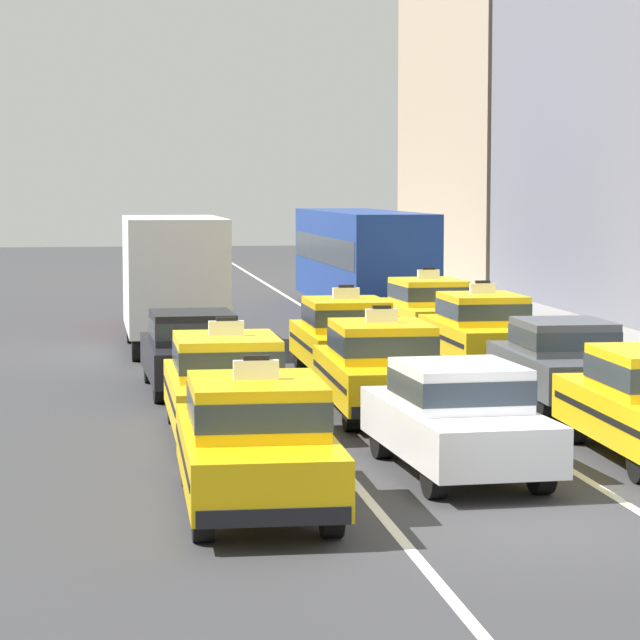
{
  "coord_description": "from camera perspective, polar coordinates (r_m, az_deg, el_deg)",
  "views": [
    {
      "loc": [
        -4.91,
        -16.4,
        4.04
      ],
      "look_at": [
        -0.6,
        12.67,
        1.3
      ],
      "focal_mm": 81.41,
      "sensor_mm": 36.0,
      "label": 1
    }
  ],
  "objects": [
    {
      "name": "sedan_center_nearest",
      "position": [
        20.29,
        5.43,
        -3.75
      ],
      "size": [
        1.99,
        4.39,
        1.58
      ],
      "color": "black",
      "rests_on": "ground"
    },
    {
      "name": "bus_right_fifth",
      "position": [
        46.05,
        1.63,
        2.56
      ],
      "size": [
        2.74,
        11.25,
        3.22
      ],
      "color": "black",
      "rests_on": "ground"
    },
    {
      "name": "sedan_left_third",
      "position": [
        28.43,
        -5.05,
        -1.14
      ],
      "size": [
        1.9,
        4.36,
        1.58
      ],
      "color": "black",
      "rests_on": "ground"
    },
    {
      "name": "taxi_right_third",
      "position": [
        32.08,
        6.35,
        -0.36
      ],
      "size": [
        1.84,
        4.57,
        1.96
      ],
      "color": "black",
      "rests_on": "ground"
    },
    {
      "name": "taxi_left_second",
      "position": [
        23.18,
        -3.71,
        -2.52
      ],
      "size": [
        1.82,
        4.56,
        1.96
      ],
      "color": "black",
      "rests_on": "ground"
    },
    {
      "name": "sedan_left_fifth",
      "position": [
        42.2,
        -6.22,
        0.96
      ],
      "size": [
        1.91,
        4.36,
        1.58
      ],
      "color": "black",
      "rests_on": "ground"
    },
    {
      "name": "lane_stripe_center_right",
      "position": [
        37.2,
        1.69,
        -0.91
      ],
      "size": [
        0.14,
        80.0,
        0.01
      ],
      "primitive_type": "cube",
      "color": "silver",
      "rests_on": "ground"
    },
    {
      "name": "box_truck_left_fourth",
      "position": [
        35.84,
        -5.84,
        1.68
      ],
      "size": [
        2.37,
        6.99,
        3.27
      ],
      "color": "black",
      "rests_on": "ground"
    },
    {
      "name": "sedan_right_second",
      "position": [
        26.97,
        9.5,
        -1.54
      ],
      "size": [
        1.82,
        4.33,
        1.58
      ],
      "color": "black",
      "rests_on": "ground"
    },
    {
      "name": "taxi_center_third",
      "position": [
        30.52,
        1.0,
        -0.62
      ],
      "size": [
        1.83,
        4.56,
        1.96
      ],
      "color": "black",
      "rests_on": "ground"
    },
    {
      "name": "ground_plane",
      "position": [
        17.59,
        8.09,
        -8.0
      ],
      "size": [
        160.0,
        160.0,
        0.0
      ],
      "primitive_type": "plane",
      "color": "#353538"
    },
    {
      "name": "taxi_left_nearest",
      "position": [
        18.04,
        -2.55,
        -4.77
      ],
      "size": [
        1.87,
        4.58,
        1.96
      ],
      "color": "black",
      "rests_on": "ground"
    },
    {
      "name": "lane_stripe_left_center",
      "position": [
        36.77,
        -3.22,
        -0.98
      ],
      "size": [
        0.14,
        80.0,
        0.01
      ],
      "primitive_type": "cube",
      "color": "silver",
      "rests_on": "ground"
    },
    {
      "name": "taxi_center_second",
      "position": [
        25.36,
        2.39,
        -1.84
      ],
      "size": [
        1.88,
        4.59,
        1.96
      ],
      "color": "black",
      "rests_on": "ground"
    },
    {
      "name": "taxi_right_fourth",
      "position": [
        37.05,
        4.23,
        0.42
      ],
      "size": [
        2.02,
        4.64,
        1.96
      ],
      "color": "black",
      "rests_on": "ground"
    }
  ]
}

